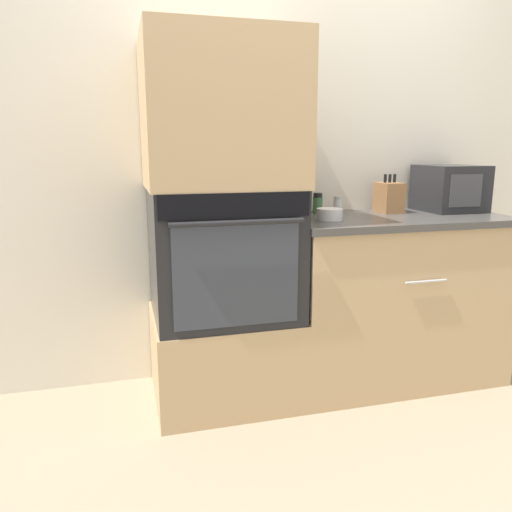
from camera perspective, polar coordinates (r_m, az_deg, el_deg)
name	(u,v)px	position (r m, az deg, el deg)	size (l,w,h in m)	color
ground_plane	(309,415)	(2.51, 6.13, -17.61)	(12.00, 12.00, 0.00)	gray
wall_back	(273,147)	(2.77, 1.90, 12.35)	(8.00, 0.05, 2.50)	silver
oven_cabinet_base	(224,355)	(2.58, -3.64, -11.20)	(0.70, 0.60, 0.44)	tan
wall_oven	(223,252)	(2.41, -3.80, 0.45)	(0.67, 0.64, 0.62)	black
oven_cabinet_upper	(221,113)	(2.37, -4.04, 15.97)	(0.70, 0.60, 0.67)	tan
counter_unit	(390,297)	(2.82, 15.08, -4.59)	(1.17, 0.63, 0.90)	tan
microwave	(450,188)	(3.02, 21.26, 7.23)	(0.31, 0.33, 0.25)	#232326
knife_block	(389,197)	(2.84, 14.94, 6.50)	(0.11, 0.15, 0.21)	olive
bowl	(330,214)	(2.49, 8.41, 4.75)	(0.13, 0.13, 0.06)	white
condiment_jar_near	(337,205)	(2.75, 9.29, 5.77)	(0.04, 0.04, 0.09)	silver
condiment_jar_mid	(318,203)	(2.74, 7.05, 5.99)	(0.05, 0.05, 0.11)	#427047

